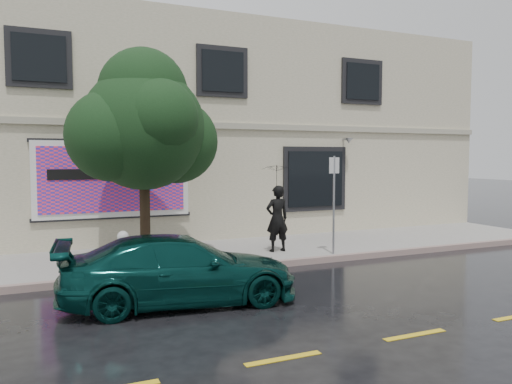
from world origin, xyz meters
name	(u,v)px	position (x,y,z in m)	size (l,w,h in m)	color
ground	(302,282)	(0.00, 0.00, 0.00)	(90.00, 90.00, 0.00)	black
sidewalk	(244,252)	(0.00, 3.25, 0.07)	(20.00, 3.50, 0.15)	#9C9893
curb	(272,264)	(0.00, 1.50, 0.07)	(20.00, 0.18, 0.16)	gray
road_marking	(415,335)	(0.00, -3.50, 0.01)	(19.00, 0.12, 0.01)	gold
building	(186,135)	(0.00, 9.00, 3.50)	(20.00, 8.12, 7.00)	beige
billboard	(114,179)	(-3.20, 4.92, 2.05)	(4.30, 0.16, 2.20)	white
car	(180,270)	(-2.79, -0.50, 0.62)	(1.89, 4.27, 1.24)	#083330
pedestrian	(277,219)	(0.68, 2.60, 1.03)	(0.64, 0.42, 1.76)	black
umbrella	(277,173)	(0.68, 2.60, 2.24)	(0.89, 0.89, 0.66)	black
street_tree	(144,129)	(-2.79, 2.68, 3.32)	(2.90, 2.90, 4.63)	#2E2114
fire_hydrant	(123,251)	(-3.43, 1.91, 0.58)	(0.37, 0.34, 0.89)	beige
sign_pole	(334,195)	(1.86, 1.70, 1.68)	(0.31, 0.05, 2.54)	gray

